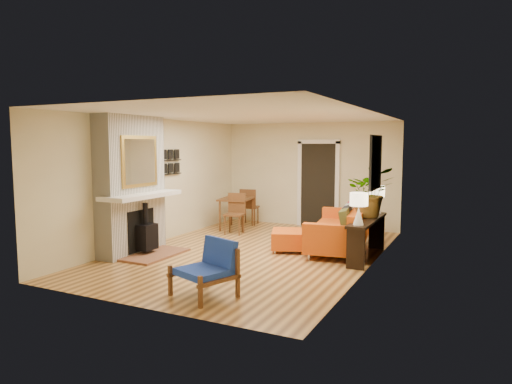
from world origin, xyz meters
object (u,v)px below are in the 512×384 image
lamp_near (359,205)px  console_table (367,227)px  blue_chair (210,265)px  sofa (344,229)px  ottoman (292,239)px  lamp_far (377,196)px  dining_table (240,204)px  houseplant (370,192)px

lamp_near → console_table: bearing=90.0°
blue_chair → sofa: bearing=75.5°
ottoman → console_table: bearing=1.2°
ottoman → lamp_far: size_ratio=1.83×
dining_table → blue_chair: bearing=-66.5°
dining_table → lamp_near: (3.45, -2.23, 0.45)m
houseplant → blue_chair: bearing=-114.8°
ottoman → lamp_near: 1.80m
sofa → ottoman: 1.05m
dining_table → lamp_far: bearing=-12.3°
lamp_far → ottoman: bearing=-150.8°
sofa → dining_table: dining_table is taller
dining_table → lamp_far: size_ratio=3.28×
blue_chair → lamp_near: lamp_near is taller
ottoman → lamp_far: (1.45, 0.81, 0.84)m
sofa → dining_table: 3.05m
sofa → houseplant: 1.02m
lamp_near → houseplant: size_ratio=0.58×
console_table → lamp_far: (0.00, 0.78, 0.49)m
dining_table → lamp_near: size_ratio=3.28×
ottoman → console_table: console_table is taller
dining_table → houseplant: bearing=-21.0°
blue_chair → lamp_near: (1.49, 2.30, 0.65)m
lamp_far → console_table: bearing=-90.0°
sofa → lamp_far: 0.91m
lamp_near → lamp_far: same height
console_table → lamp_near: (0.00, -0.69, 0.49)m
lamp_near → lamp_far: bearing=90.0°
sofa → lamp_far: bearing=23.6°
ottoman → lamp_near: size_ratio=1.83×
dining_table → console_table: 3.78m
sofa → lamp_near: lamp_near is taller
dining_table → lamp_far: (3.45, -0.76, 0.45)m
lamp_far → houseplant: size_ratio=0.58×
ottoman → dining_table: 2.57m
console_table → dining_table: bearing=156.0°
sofa → blue_chair: 3.63m
dining_table → ottoman: bearing=-38.0°
houseplant → sofa: bearing=151.1°
console_table → lamp_far: lamp_far is taller
lamp_near → sofa: bearing=115.4°
blue_chair → houseplant: bearing=65.2°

